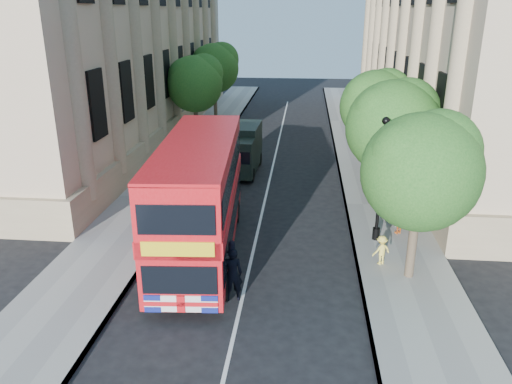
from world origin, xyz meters
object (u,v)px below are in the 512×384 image
(lamp_post, at_px, (380,185))
(box_van, at_px, (241,151))
(double_decker_bus, at_px, (200,195))
(woman_pedestrian, at_px, (402,209))
(police_constable, at_px, (232,274))

(lamp_post, bearing_deg, box_van, 127.48)
(double_decker_bus, relative_size, woman_pedestrian, 6.03)
(box_van, height_order, police_constable, box_van)
(woman_pedestrian, bearing_deg, box_van, -60.53)
(lamp_post, relative_size, double_decker_bus, 0.52)
(double_decker_bus, distance_m, woman_pedestrian, 8.97)
(double_decker_bus, distance_m, police_constable, 3.96)
(police_constable, bearing_deg, box_van, -99.29)
(box_van, bearing_deg, police_constable, -81.84)
(box_van, height_order, woman_pedestrian, box_van)
(double_decker_bus, bearing_deg, woman_pedestrian, 16.90)
(lamp_post, relative_size, police_constable, 2.71)
(lamp_post, height_order, double_decker_bus, lamp_post)
(lamp_post, height_order, police_constable, lamp_post)
(lamp_post, relative_size, woman_pedestrian, 3.15)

